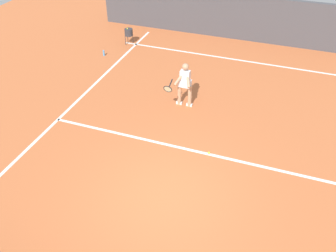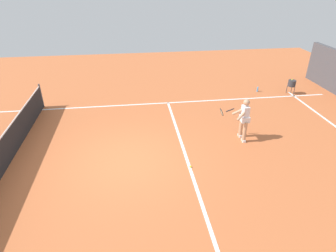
{
  "view_description": "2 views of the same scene",
  "coord_description": "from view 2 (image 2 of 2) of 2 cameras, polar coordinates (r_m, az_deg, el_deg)",
  "views": [
    {
      "loc": [
        -2.15,
        5.72,
        6.76
      ],
      "look_at": [
        0.45,
        -1.52,
        1.01
      ],
      "focal_mm": 38.55,
      "sensor_mm": 36.0,
      "label": 1
    },
    {
      "loc": [
        -7.59,
        -0.31,
        5.31
      ],
      "look_at": [
        0.1,
        -1.35,
        1.11
      ],
      "focal_mm": 30.5,
      "sensor_mm": 36.0,
      "label": 2
    }
  ],
  "objects": [
    {
      "name": "service_line_marking",
      "position": [
        9.4,
        3.58,
        -6.01
      ],
      "size": [
        8.71,
        0.1,
        0.01
      ],
      "primitive_type": "cube",
      "color": "white",
      "rests_on": "ground"
    },
    {
      "name": "ground_plane",
      "position": [
        9.27,
        -8.24,
        -6.87
      ],
      "size": [
        27.56,
        27.56,
        0.0
      ],
      "primitive_type": "plane",
      "color": "#C66638"
    },
    {
      "name": "tennis_ball_near",
      "position": [
        8.9,
        4.51,
        -8.09
      ],
      "size": [
        0.07,
        0.07,
        0.07
      ],
      "primitive_type": "sphere",
      "color": "#D1E533",
      "rests_on": "ground"
    },
    {
      "name": "water_bottle",
      "position": [
        15.13,
        17.45,
        7.01
      ],
      "size": [
        0.07,
        0.07,
        0.24
      ],
      "primitive_type": "cylinder",
      "color": "#4C9EE5",
      "rests_on": "ground"
    },
    {
      "name": "ball_hopper",
      "position": [
        15.25,
        23.51,
        7.83
      ],
      "size": [
        0.36,
        0.36,
        0.74
      ],
      "color": "#333338",
      "rests_on": "ground"
    },
    {
      "name": "court_net",
      "position": [
        9.82,
        -30.33,
        -5.26
      ],
      "size": [
        9.39,
        0.08,
        1.07
      ],
      "color": "#4C4C51",
      "rests_on": "ground"
    },
    {
      "name": "tennis_player",
      "position": [
        10.24,
        14.85,
        1.56
      ],
      "size": [
        0.77,
        0.92,
        1.55
      ],
      "color": "tan",
      "rests_on": "ground"
    },
    {
      "name": "sideline_right_marking",
      "position": [
        13.08,
        -8.38,
        4.16
      ],
      "size": [
        0.1,
        19.2,
        0.01
      ],
      "primitive_type": "cube",
      "color": "white",
      "rests_on": "ground"
    }
  ]
}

